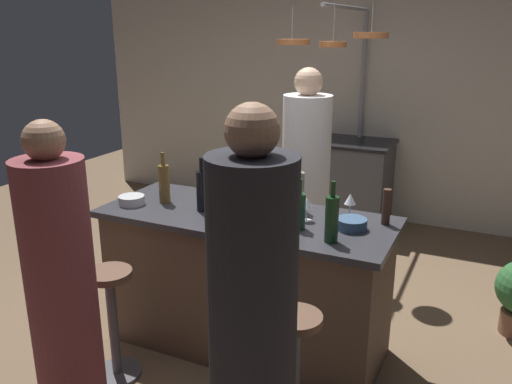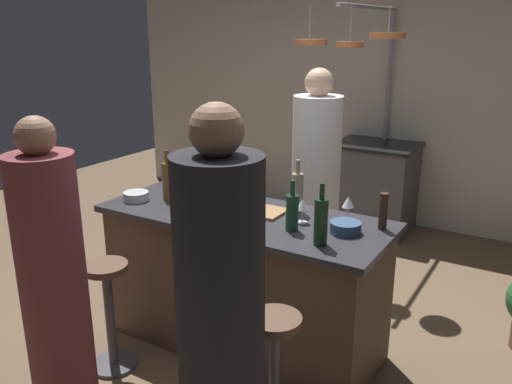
{
  "view_description": "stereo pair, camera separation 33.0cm",
  "coord_description": "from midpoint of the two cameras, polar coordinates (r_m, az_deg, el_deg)",
  "views": [
    {
      "loc": [
        1.34,
        -2.7,
        1.98
      ],
      "look_at": [
        0.0,
        0.15,
        1.0
      ],
      "focal_mm": 37.1,
      "sensor_mm": 36.0,
      "label": 1
    },
    {
      "loc": [
        1.63,
        -2.55,
        1.98
      ],
      "look_at": [
        0.0,
        0.15,
        1.0
      ],
      "focal_mm": 37.1,
      "sensor_mm": 36.0,
      "label": 2
    }
  ],
  "objects": [
    {
      "name": "kitchen_island",
      "position": [
        3.38,
        -3.93,
        -9.62
      ],
      "size": [
        1.8,
        0.72,
        0.9
      ],
      "color": "brown",
      "rests_on": "ground_plane"
    },
    {
      "name": "pepper_mill",
      "position": [
        3.06,
        10.93,
        -1.63
      ],
      "size": [
        0.05,
        0.05,
        0.21
      ],
      "primitive_type": "cylinder",
      "color": "#382319",
      "rests_on": "kitchen_island"
    },
    {
      "name": "bar_stool_right",
      "position": [
        2.73,
        0.52,
        -18.77
      ],
      "size": [
        0.28,
        0.28,
        0.68
      ],
      "color": "#4C4C51",
      "rests_on": "ground_plane"
    },
    {
      "name": "stove_range",
      "position": [
        5.51,
        8.5,
        0.9
      ],
      "size": [
        0.8,
        0.64,
        0.89
      ],
      "color": "#47474C",
      "rests_on": "ground_plane"
    },
    {
      "name": "wine_glass_near_left_guest",
      "position": [
        3.14,
        7.19,
        -0.93
      ],
      "size": [
        0.07,
        0.07,
        0.15
      ],
      "color": "silver",
      "rests_on": "kitchen_island"
    },
    {
      "name": "back_wall",
      "position": [
        5.71,
        10.08,
        10.16
      ],
      "size": [
        6.4,
        0.16,
        2.6
      ],
      "primitive_type": "cube",
      "color": "beige",
      "rests_on": "ground_plane"
    },
    {
      "name": "wine_glass_near_right_guest",
      "position": [
        3.06,
        2.43,
        -1.36
      ],
      "size": [
        0.07,
        0.07,
        0.15
      ],
      "color": "silver",
      "rests_on": "kitchen_island"
    },
    {
      "name": "chef",
      "position": [
        4.03,
        3.03,
        0.13
      ],
      "size": [
        0.36,
        0.36,
        1.71
      ],
      "color": "white",
      "rests_on": "ground_plane"
    },
    {
      "name": "wine_bottle_green",
      "position": [
        2.94,
        1.48,
        -2.04
      ],
      "size": [
        0.07,
        0.07,
        0.29
      ],
      "color": "#193D23",
      "rests_on": "kitchen_island"
    },
    {
      "name": "cutting_board",
      "position": [
        3.24,
        -2.47,
        -2.04
      ],
      "size": [
        0.32,
        0.22,
        0.02
      ],
      "primitive_type": "cube",
      "color": "#997047",
      "rests_on": "kitchen_island"
    },
    {
      "name": "mixing_bowl_ceramic",
      "position": [
        3.45,
        -6.29,
        -0.44
      ],
      "size": [
        0.18,
        0.18,
        0.07
      ],
      "primitive_type": "cylinder",
      "color": "silver",
      "rests_on": "kitchen_island"
    },
    {
      "name": "ground_plane",
      "position": [
        3.61,
        -3.78,
        -16.05
      ],
      "size": [
        9.0,
        9.0,
        0.0
      ],
      "primitive_type": "plane",
      "color": "brown"
    },
    {
      "name": "bar_stool_left",
      "position": [
        3.28,
        -18.07,
        -12.97
      ],
      "size": [
        0.28,
        0.28,
        0.68
      ],
      "color": "#4C4C51",
      "rests_on": "ground_plane"
    },
    {
      "name": "mixing_bowl_steel",
      "position": [
        3.5,
        -15.92,
        -0.9
      ],
      "size": [
        0.16,
        0.16,
        0.06
      ],
      "primitive_type": "cylinder",
      "color": "#B7B7BC",
      "rests_on": "kitchen_island"
    },
    {
      "name": "wine_bottle_dark",
      "position": [
        3.26,
        -8.73,
        0.16
      ],
      "size": [
        0.07,
        0.07,
        0.33
      ],
      "color": "black",
      "rests_on": "kitchen_island"
    },
    {
      "name": "guest_left",
      "position": [
        2.87,
        -23.39,
        -9.94
      ],
      "size": [
        0.34,
        0.34,
        1.59
      ],
      "color": "brown",
      "rests_on": "ground_plane"
    },
    {
      "name": "wine_bottle_amber",
      "position": [
        3.46,
        -12.58,
        0.92
      ],
      "size": [
        0.07,
        0.07,
        0.33
      ],
      "color": "brown",
      "rests_on": "kitchen_island"
    },
    {
      "name": "guest_right",
      "position": [
        2.24,
        -4.74,
        -14.58
      ],
      "size": [
        0.36,
        0.36,
        1.73
      ],
      "color": "black",
      "rests_on": "ground_plane"
    },
    {
      "name": "wine_bottle_white",
      "position": [
        3.23,
        1.68,
        0.11
      ],
      "size": [
        0.07,
        0.07,
        0.33
      ],
      "color": "gray",
      "rests_on": "kitchen_island"
    },
    {
      "name": "mixing_bowl_blue",
      "position": [
        2.98,
        7.17,
        -3.49
      ],
      "size": [
        0.17,
        0.17,
        0.06
      ],
      "primitive_type": "cylinder",
      "color": "#334C6B",
      "rests_on": "kitchen_island"
    },
    {
      "name": "overhead_pot_rack",
      "position": [
        4.76,
        7.31,
        13.64
      ],
      "size": [
        0.92,
        1.4,
        2.17
      ],
      "color": "gray",
      "rests_on": "ground_plane"
    },
    {
      "name": "wine_bottle_red",
      "position": [
        2.76,
        4.8,
        -2.91
      ],
      "size": [
        0.07,
        0.07,
        0.33
      ],
      "color": "#143319",
      "rests_on": "kitchen_island"
    }
  ]
}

